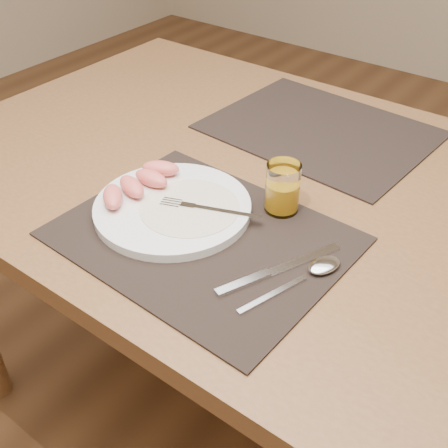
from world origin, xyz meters
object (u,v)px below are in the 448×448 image
at_px(placemat_near, 203,236).
at_px(plate, 173,208).
at_px(juice_glass, 282,190).
at_px(table, 270,214).
at_px(placemat_far, 320,130).
at_px(fork, 201,208).
at_px(knife, 269,273).
at_px(spoon, 317,269).

bearing_deg(placemat_near, plate, 165.81).
relative_size(plate, juice_glass, 3.05).
height_order(table, placemat_far, placemat_far).
relative_size(fork, juice_glass, 1.91).
height_order(knife, juice_glass, juice_glass).
xyz_separation_m(spoon, juice_glass, (-0.13, 0.11, 0.03)).
height_order(placemat_far, fork, fork).
height_order(knife, spoon, spoon).
distance_m(placemat_near, spoon, 0.20).
xyz_separation_m(placemat_far, knife, (0.17, -0.45, 0.00)).
relative_size(placemat_far, juice_glass, 5.08).
xyz_separation_m(plate, fork, (0.05, 0.02, 0.01)).
height_order(fork, knife, fork).
height_order(placemat_far, plate, plate).
distance_m(placemat_far, plate, 0.42).
distance_m(table, spoon, 0.29).
relative_size(placemat_far, spoon, 2.38).
bearing_deg(table, placemat_far, 95.80).
distance_m(table, fork, 0.21).
bearing_deg(plate, placemat_far, 82.74).
distance_m(table, placemat_far, 0.24).
height_order(placemat_near, knife, knife).
bearing_deg(spoon, table, 136.91).
relative_size(table, knife, 6.73).
height_order(fork, spoon, fork).
bearing_deg(plate, fork, 21.28).
distance_m(placemat_near, placemat_far, 0.44).
xyz_separation_m(placemat_near, juice_glass, (0.06, 0.14, 0.04)).
height_order(plate, spoon, plate).
xyz_separation_m(plate, knife, (0.22, -0.03, -0.01)).
relative_size(placemat_near, juice_glass, 5.08).
bearing_deg(knife, placemat_far, 110.26).
xyz_separation_m(table, fork, (-0.03, -0.18, 0.11)).
distance_m(fork, knife, 0.18).
relative_size(knife, juice_glass, 2.35).
relative_size(placemat_near, knife, 2.16).
relative_size(placemat_near, placemat_far, 1.00).
bearing_deg(placemat_far, knife, -69.74).
relative_size(plate, fork, 1.60).
distance_m(placemat_far, knife, 0.48).
distance_m(placemat_near, plate, 0.09).
bearing_deg(fork, placemat_far, 89.29).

